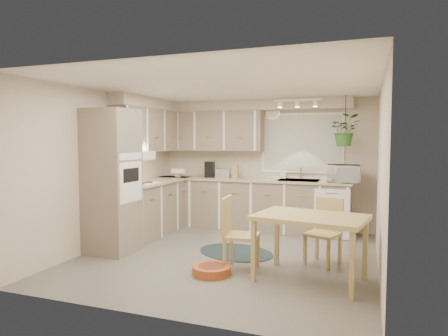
{
  "coord_description": "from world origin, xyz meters",
  "views": [
    {
      "loc": [
        1.85,
        -5.28,
        1.65
      ],
      "look_at": [
        -0.26,
        0.55,
        1.22
      ],
      "focal_mm": 32.0,
      "sensor_mm": 36.0,
      "label": 1
    }
  ],
  "objects_px": {
    "dining_table": "(310,248)",
    "chair_left": "(242,234)",
    "pet_bed": "(212,270)",
    "chair_back": "(323,232)",
    "microwave": "(344,172)",
    "braided_rug": "(236,252)"
  },
  "relations": [
    {
      "from": "chair_left",
      "to": "braided_rug",
      "type": "distance_m",
      "value": 0.9
    },
    {
      "from": "braided_rug",
      "to": "pet_bed",
      "type": "bearing_deg",
      "value": -88.77
    },
    {
      "from": "braided_rug",
      "to": "pet_bed",
      "type": "xyz_separation_m",
      "value": [
        0.02,
        -1.02,
        0.05
      ]
    },
    {
      "from": "dining_table",
      "to": "chair_left",
      "type": "distance_m",
      "value": 0.88
    },
    {
      "from": "pet_bed",
      "to": "microwave",
      "type": "xyz_separation_m",
      "value": [
        1.39,
        2.52,
        1.07
      ]
    },
    {
      "from": "chair_back",
      "to": "braided_rug",
      "type": "distance_m",
      "value": 1.34
    },
    {
      "from": "dining_table",
      "to": "pet_bed",
      "type": "distance_m",
      "value": 1.22
    },
    {
      "from": "dining_table",
      "to": "braided_rug",
      "type": "xyz_separation_m",
      "value": [
        -1.18,
        0.82,
        -0.38
      ]
    },
    {
      "from": "dining_table",
      "to": "chair_left",
      "type": "height_order",
      "value": "chair_left"
    },
    {
      "from": "chair_back",
      "to": "pet_bed",
      "type": "bearing_deg",
      "value": 55.98
    },
    {
      "from": "braided_rug",
      "to": "pet_bed",
      "type": "distance_m",
      "value": 1.02
    },
    {
      "from": "chair_left",
      "to": "chair_back",
      "type": "height_order",
      "value": "chair_left"
    },
    {
      "from": "chair_back",
      "to": "chair_left",
      "type": "bearing_deg",
      "value": 51.22
    },
    {
      "from": "chair_left",
      "to": "microwave",
      "type": "relative_size",
      "value": 1.74
    },
    {
      "from": "braided_rug",
      "to": "microwave",
      "type": "xyz_separation_m",
      "value": [
        1.42,
        1.5,
        1.12
      ]
    },
    {
      "from": "chair_back",
      "to": "microwave",
      "type": "relative_size",
      "value": 1.64
    },
    {
      "from": "chair_left",
      "to": "braided_rug",
      "type": "height_order",
      "value": "chair_left"
    },
    {
      "from": "chair_left",
      "to": "chair_back",
      "type": "bearing_deg",
      "value": 115.57
    },
    {
      "from": "chair_back",
      "to": "microwave",
      "type": "distance_m",
      "value": 1.79
    },
    {
      "from": "pet_bed",
      "to": "microwave",
      "type": "relative_size",
      "value": 0.9
    },
    {
      "from": "braided_rug",
      "to": "pet_bed",
      "type": "relative_size",
      "value": 2.43
    },
    {
      "from": "chair_back",
      "to": "pet_bed",
      "type": "xyz_separation_m",
      "value": [
        -1.24,
        -0.87,
        -0.38
      ]
    }
  ]
}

